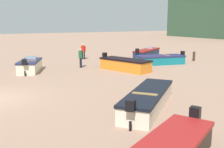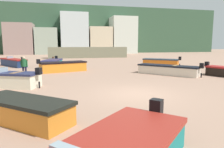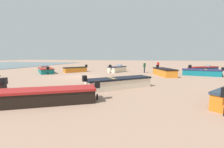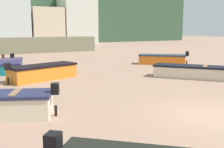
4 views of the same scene
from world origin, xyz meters
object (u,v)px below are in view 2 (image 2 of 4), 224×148
(boat_navy_9, at_px, (13,62))
(boat_orange_10, at_px, (63,67))
(boat_orange_2, at_px, (161,62))
(boat_cream_8, at_px, (168,70))
(boat_teal_5, at_px, (52,63))
(boat_orange_0, at_px, (23,110))
(beach_walker_distant, at_px, (24,65))
(boat_cream_4, at_px, (12,79))
(mooring_post_near_water, at_px, (53,60))

(boat_navy_9, distance_m, boat_orange_10, 8.50)
(boat_orange_2, bearing_deg, boat_cream_8, -162.35)
(boat_orange_2, height_order, boat_cream_8, boat_orange_2)
(boat_teal_5, xyz_separation_m, boat_orange_10, (1.22, -4.60, 0.06))
(boat_orange_0, distance_m, beach_walker_distant, 10.68)
(beach_walker_distant, bearing_deg, boat_cream_4, 95.12)
(boat_orange_2, distance_m, boat_cream_8, 7.04)
(boat_orange_2, xyz_separation_m, boat_cream_8, (-2.62, -6.54, -0.02))
(boat_navy_9, distance_m, mooring_post_near_water, 5.09)
(boat_navy_9, distance_m, beach_walker_distant, 9.24)
(boat_orange_2, height_order, beach_walker_distant, beach_walker_distant)
(boat_navy_9, bearing_deg, mooring_post_near_water, -3.72)
(mooring_post_near_water, bearing_deg, beach_walker_distant, -99.26)
(boat_teal_5, bearing_deg, boat_navy_9, -9.13)
(boat_orange_2, bearing_deg, mooring_post_near_water, 101.97)
(boat_orange_2, distance_m, mooring_post_near_water, 14.10)
(boat_cream_8, height_order, boat_navy_9, boat_navy_9)
(boat_navy_9, relative_size, boat_orange_10, 1.08)
(boat_orange_10, xyz_separation_m, mooring_post_near_water, (-1.20, 8.81, -0.02))
(boat_orange_0, xyz_separation_m, boat_orange_2, (12.77, 15.35, 0.03))
(boat_orange_0, height_order, boat_orange_2, boat_orange_2)
(boat_teal_5, relative_size, mooring_post_near_water, 5.14)
(boat_cream_8, bearing_deg, beach_walker_distant, 131.65)
(boat_orange_2, xyz_separation_m, beach_walker_distant, (-14.35, -4.80, 0.51))
(boat_navy_9, xyz_separation_m, boat_orange_10, (5.65, -6.35, 0.02))
(boat_teal_5, height_order, boat_navy_9, boat_navy_9)
(boat_cream_8, xyz_separation_m, boat_orange_10, (-8.69, 4.24, 0.06))
(boat_cream_4, height_order, boat_cream_8, boat_cream_4)
(boat_cream_8, relative_size, boat_orange_10, 1.05)
(boat_orange_2, relative_size, boat_cream_8, 0.83)
(boat_orange_0, xyz_separation_m, boat_teal_5, (0.24, 17.65, 0.00))
(boat_navy_9, height_order, boat_orange_10, boat_orange_10)
(boat_cream_4, relative_size, boat_cream_8, 0.77)
(boat_orange_0, bearing_deg, mooring_post_near_water, -138.99)
(boat_orange_2, relative_size, mooring_post_near_water, 4.39)
(boat_orange_10, bearing_deg, boat_orange_2, 83.97)
(boat_orange_0, height_order, boat_cream_8, boat_cream_8)
(boat_orange_2, xyz_separation_m, boat_cream_4, (-14.44, -9.00, 0.03))
(boat_cream_4, bearing_deg, beach_walker_distant, 22.61)
(mooring_post_near_water, bearing_deg, boat_orange_10, -82.25)
(beach_walker_distant, bearing_deg, boat_orange_10, -134.23)
(boat_orange_10, distance_m, mooring_post_near_water, 8.89)
(boat_orange_10, bearing_deg, boat_navy_9, -155.82)
(boat_cream_8, xyz_separation_m, boat_navy_9, (-14.34, 10.59, 0.04))
(boat_orange_0, relative_size, boat_cream_4, 0.95)
(boat_orange_2, height_order, boat_navy_9, boat_navy_9)
(boat_teal_5, xyz_separation_m, beach_walker_distant, (-1.82, -7.10, 0.54))
(boat_teal_5, bearing_deg, boat_cream_8, 150.64)
(boat_orange_0, bearing_deg, boat_teal_5, -139.08)
(boat_cream_8, xyz_separation_m, beach_walker_distant, (-11.73, 1.74, 0.53))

